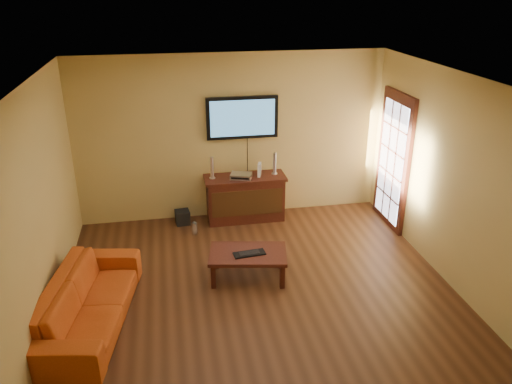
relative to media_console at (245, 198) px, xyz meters
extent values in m
plane|color=#3B2010|center=(-0.17, -2.24, -0.38)|extent=(5.00, 5.00, 0.00)
plane|color=tan|center=(-0.17, 0.26, 0.97)|extent=(5.00, 0.00, 5.00)
plane|color=tan|center=(-2.67, -2.24, 0.97)|extent=(0.00, 5.00, 5.00)
plane|color=tan|center=(2.33, -2.24, 0.97)|extent=(0.00, 5.00, 5.00)
plane|color=white|center=(-0.17, -2.24, 2.32)|extent=(5.00, 5.00, 0.00)
cube|color=#36130C|center=(2.29, -0.54, 0.67)|extent=(0.06, 1.02, 2.22)
cube|color=white|center=(2.25, -0.54, 0.67)|extent=(0.01, 0.79, 1.89)
cube|color=#36130C|center=(0.00, 0.01, -0.02)|extent=(1.25, 0.47, 0.72)
cube|color=black|center=(0.00, -0.23, 0.01)|extent=(1.15, 0.02, 0.43)
cube|color=#36130C|center=(0.00, 0.01, 0.36)|extent=(1.32, 0.51, 0.04)
cube|color=black|center=(0.00, 0.21, 1.30)|extent=(1.15, 0.07, 0.68)
cube|color=teal|center=(0.00, 0.18, 1.30)|extent=(1.04, 0.01, 0.58)
cube|color=#36130C|center=(-0.26, -1.78, -0.02)|extent=(1.11, 0.78, 0.05)
cube|color=#36130C|center=(-0.74, -1.94, -0.21)|extent=(0.06, 0.06, 0.34)
cube|color=#36130C|center=(0.14, -2.10, -0.21)|extent=(0.06, 0.06, 0.34)
cube|color=#36130C|center=(-0.65, -1.46, -0.21)|extent=(0.06, 0.06, 0.34)
cube|color=#36130C|center=(0.23, -1.62, -0.21)|extent=(0.06, 0.06, 0.34)
imported|color=#B54614|center=(-2.23, -2.41, 0.02)|extent=(0.93, 2.12, 0.80)
cylinder|color=silver|center=(-0.53, 0.03, 0.38)|extent=(0.10, 0.10, 0.01)
cylinder|color=silver|center=(-0.53, 0.03, 0.56)|extent=(0.06, 0.06, 0.35)
cylinder|color=silver|center=(0.50, 0.04, 0.38)|extent=(0.10, 0.10, 0.01)
cylinder|color=silver|center=(0.50, 0.04, 0.56)|extent=(0.06, 0.06, 0.35)
cube|color=silver|center=(-0.07, -0.04, 0.41)|extent=(0.39, 0.33, 0.08)
cube|color=white|center=(0.24, -0.01, 0.48)|extent=(0.09, 0.16, 0.22)
cube|color=black|center=(-1.04, 0.01, -0.27)|extent=(0.25, 0.25, 0.23)
cylinder|color=white|center=(-0.88, -0.41, -0.28)|extent=(0.08, 0.08, 0.20)
sphere|color=white|center=(-0.88, -0.41, -0.17)|extent=(0.04, 0.04, 0.04)
cube|color=black|center=(-0.25, -1.83, 0.01)|extent=(0.43, 0.20, 0.02)
cube|color=black|center=(-0.25, -1.83, 0.03)|extent=(0.28, 0.14, 0.01)
camera|label=1|loc=(-1.20, -7.45, 3.34)|focal=35.00mm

